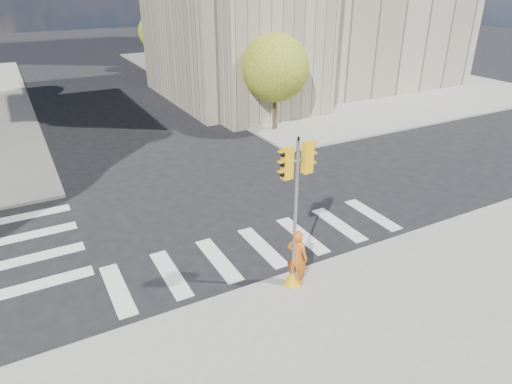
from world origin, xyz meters
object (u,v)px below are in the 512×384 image
traffic_signal (295,226)px  photographer (297,257)px  lamp_near (252,50)px  lamp_far (182,30)px

traffic_signal → photographer: (0.14, 0.00, -1.18)m
lamp_near → lamp_far: (0.00, 14.00, 0.00)m
lamp_far → lamp_near: bearing=-90.0°
lamp_near → traffic_signal: lamp_near is taller
lamp_near → photographer: bearing=-114.0°
lamp_near → traffic_signal: bearing=-114.3°
lamp_far → photographer: size_ratio=4.17×
lamp_far → photographer: 33.81m
traffic_signal → photographer: size_ratio=2.59×
lamp_far → photographer: lamp_far is taller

